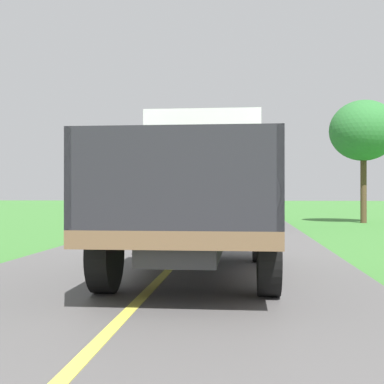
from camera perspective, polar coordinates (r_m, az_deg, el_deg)
banana_truck_near at (r=9.16m, az=0.90°, el=0.44°), size 2.38×5.82×2.80m
banana_truck_far at (r=21.75m, az=2.92°, el=0.12°), size 2.38×5.81×2.80m
roadside_tree_mid_right at (r=25.82m, az=18.04°, el=6.29°), size 3.12×3.12×5.69m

